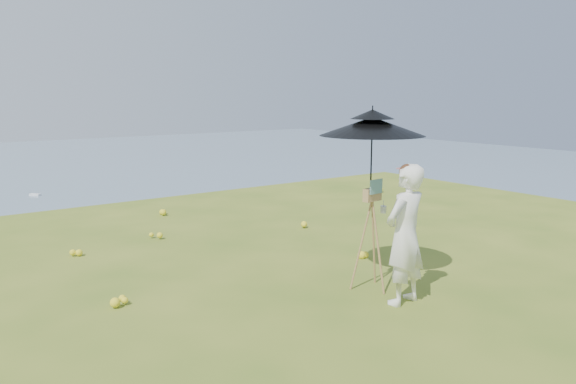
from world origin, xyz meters
TOP-DOWN VIEW (x-y plane):
  - ground at (0.00, 0.00)m, footprint 14.00×14.00m
  - slope_trees at (0.00, 35.00)m, footprint 110.00×50.00m
  - wildflowers at (0.00, 0.25)m, footprint 10.00×10.50m
  - painter at (-1.34, -1.45)m, footprint 0.69×0.51m
  - field_easel at (-1.31, -0.84)m, footprint 0.63×0.63m
  - sun_umbrella at (-1.31, -0.81)m, footprint 1.62×1.62m
  - painter_cap at (-1.34, -1.45)m, footprint 0.22×0.25m

SIDE VIEW (x-z plane):
  - slope_trees at x=0.00m, z-range -18.00..-12.00m
  - ground at x=0.00m, z-range 0.00..0.00m
  - wildflowers at x=0.00m, z-range 0.00..0.12m
  - field_easel at x=-1.31m, z-range 0.00..1.48m
  - painter at x=-1.34m, z-range 0.00..1.74m
  - painter_cap at x=-1.34m, z-range 1.64..1.74m
  - sun_umbrella at x=-1.31m, z-range 1.22..2.41m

